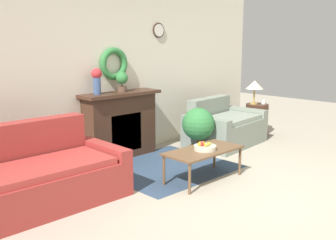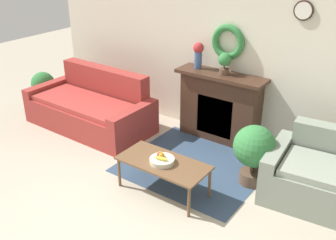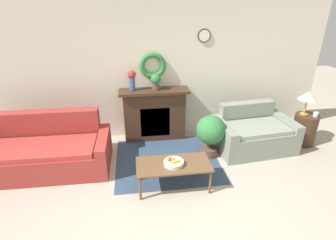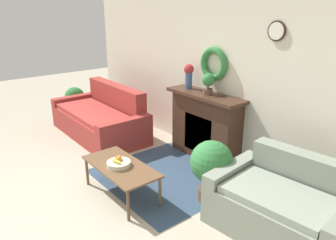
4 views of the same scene
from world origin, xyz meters
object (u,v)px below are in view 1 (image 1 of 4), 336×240
Objects in this scene: loveseat_right at (224,128)px; potted_plant_on_mantel at (122,80)px; fireplace at (120,125)px; mug at (264,102)px; fruit_bowl at (204,147)px; potted_plant_floor_by_loveseat at (198,127)px; table_lamp at (255,85)px; couch_left at (30,179)px; coffee_table at (203,152)px; vase_on_mantel_left at (97,79)px; side_table_by_loveseat at (257,119)px.

potted_plant_on_mantel reaches higher than loveseat_right.
mug is (3.00, -0.70, 0.12)m from fireplace.
potted_plant_floor_by_loveseat is at bearing 45.53° from fruit_bowl.
potted_plant_floor_by_loveseat is at bearing -172.84° from table_lamp.
couch_left is 2.18m from coffee_table.
side_table_by_loveseat is at bearing -10.83° from vase_on_mantel_left.
potted_plant_floor_by_loveseat is (0.80, 0.81, 0.02)m from fruit_bowl.
potted_plant_on_mantel is (0.04, -0.01, 0.70)m from fireplace.
couch_left is at bearing -150.96° from vase_on_mantel_left.
table_lamp is (2.71, 1.05, 0.52)m from fruit_bowl.
potted_plant_on_mantel is (-1.78, 0.64, 0.93)m from loveseat_right.
potted_plant_floor_by_loveseat is at bearing -31.81° from vase_on_mantel_left.
coffee_table is at bearing -85.18° from fireplace.
loveseat_right is at bearing -178.60° from side_table_by_loveseat.
fruit_bowl is 0.96× the size of potted_plant_on_mantel.
side_table_by_loveseat is 1.30× the size of table_lamp.
vase_on_mantel_left reaches higher than couch_left.
potted_plant_on_mantel is at bearing 166.88° from mug.
fireplace is at bearing 23.99° from couch_left.
fireplace is 2.94m from table_lamp.
couch_left is at bearing 157.81° from fruit_bowl.
potted_plant_floor_by_loveseat is (-2.07, -0.12, -0.17)m from mug.
potted_plant_on_mantel is at bearing 23.18° from couch_left.
potted_plant_on_mantel is (-2.86, 0.61, 0.92)m from side_table_by_loveseat.
fireplace is 1.71× the size of potted_plant_floor_by_loveseat.
loveseat_right is at bearing 29.80° from coffee_table.
potted_plant_on_mantel is (-2.96, 0.69, 0.57)m from mug.
couch_left is 4.45× the size of table_lamp.
fruit_bowl is 1.91m from vase_on_mantel_left.
mug is at bearing -8.03° from loveseat_right.
couch_left is 4.78m from table_lamp.
fireplace is 2.22× the size of side_table_by_loveseat.
fireplace reaches higher than coffee_table.
vase_on_mantel_left reaches higher than fireplace.
couch_left is 2.28m from potted_plant_on_mantel.
mug is 0.12× the size of potted_plant_floor_by_loveseat.
fruit_bowl is 0.64× the size of table_lamp.
table_lamp reaches higher than coffee_table.
vase_on_mantel_left is 1.76m from potted_plant_floor_by_loveseat.
couch_left is 4.90m from mug.
loveseat_right is 2.10m from potted_plant_on_mantel.
potted_plant_on_mantel is at bearing 168.54° from table_lamp.
fireplace is at bearing 166.79° from mug.
vase_on_mantel_left is (-0.41, 0.01, 0.74)m from fireplace.
coffee_table is at bearing -162.31° from mug.
potted_plant_floor_by_loveseat is (-1.97, -0.20, 0.18)m from side_table_by_loveseat.
potted_plant_on_mantel is at bearing 167.91° from side_table_by_loveseat.
side_table_by_loveseat is at bearing 2.87° from couch_left.
vase_on_mantel_left reaches higher than loveseat_right.
side_table_by_loveseat is at bearing 20.05° from fruit_bowl.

